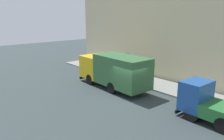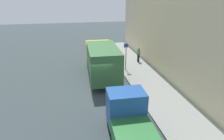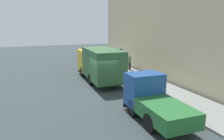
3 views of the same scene
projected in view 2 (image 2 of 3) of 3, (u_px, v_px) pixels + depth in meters
name	position (u px, v px, depth m)	size (l,w,h in m)	color
ground	(95.00, 89.00, 15.88)	(80.00, 80.00, 0.00)	#313C3E
sidewalk	(149.00, 84.00, 16.70)	(3.23, 30.00, 0.13)	gray
building_facade	(179.00, 18.00, 15.08)	(0.50, 30.00, 11.09)	beige
large_utility_truck	(102.00, 59.00, 17.87)	(2.72, 7.68, 3.09)	yellow
small_flatbed_truck	(131.00, 123.00, 9.94)	(2.14, 4.71, 2.40)	#1E4B95
pedestrian_walking	(139.00, 54.00, 21.64)	(0.48, 0.48, 1.65)	black
street_sign_post	(126.00, 54.00, 19.06)	(0.44, 0.08, 2.73)	#4C5156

